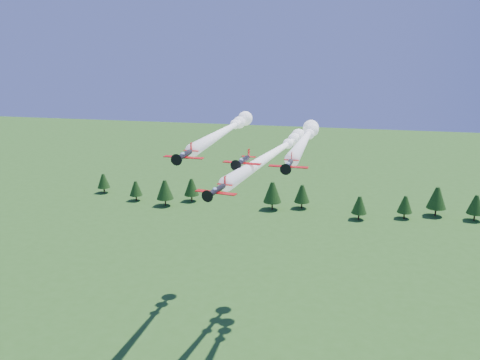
% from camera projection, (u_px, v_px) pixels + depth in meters
% --- Properties ---
extents(plane_lead, '(13.77, 54.34, 3.70)m').
position_uv_depth(plane_lead, '(275.00, 152.00, 112.66)').
color(plane_lead, black).
rests_on(plane_lead, ground).
extents(plane_left, '(8.07, 49.00, 3.70)m').
position_uv_depth(plane_left, '(227.00, 129.00, 121.27)').
color(plane_left, black).
rests_on(plane_left, ground).
extents(plane_right, '(6.59, 42.58, 3.70)m').
position_uv_depth(plane_right, '(306.00, 138.00, 111.61)').
color(plane_right, black).
rests_on(plane_right, ground).
extents(plane_slot, '(7.31, 7.94, 2.55)m').
position_uv_depth(plane_slot, '(243.00, 161.00, 98.33)').
color(plane_slot, black).
rests_on(plane_slot, ground).
extents(treeline, '(166.12, 17.98, 11.19)m').
position_uv_depth(treeline, '(318.00, 196.00, 203.49)').
color(treeline, '#382314').
rests_on(treeline, ground).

